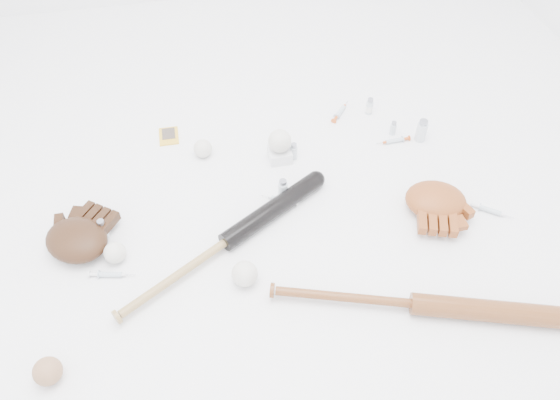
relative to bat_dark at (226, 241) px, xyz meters
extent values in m
plane|color=white|center=(0.18, 0.12, -0.03)|extent=(3.00, 3.00, 0.00)
cube|color=gold|center=(-0.14, 0.57, -0.03)|extent=(0.07, 0.10, 0.01)
cube|color=white|center=(0.25, 0.36, -0.01)|extent=(0.08, 0.08, 0.04)
sphere|color=silver|center=(0.25, 0.36, 0.06)|extent=(0.08, 0.08, 0.08)
sphere|color=silver|center=(-0.34, 0.02, 0.00)|extent=(0.07, 0.07, 0.07)
sphere|color=silver|center=(-0.02, 0.44, 0.00)|extent=(0.07, 0.07, 0.07)
sphere|color=silver|center=(0.04, -0.14, 0.01)|extent=(0.08, 0.08, 0.08)
sphere|color=#986A49|center=(-0.51, -0.33, 0.01)|extent=(0.08, 0.08, 0.08)
cylinder|color=silver|center=(0.30, 0.36, 0.00)|extent=(0.03, 0.03, 0.07)
cylinder|color=silver|center=(0.70, 0.41, 0.00)|extent=(0.02, 0.02, 0.06)
cylinder|color=silver|center=(0.22, 0.18, 0.01)|extent=(0.03, 0.03, 0.08)
cylinder|color=silver|center=(0.79, 0.36, 0.02)|extent=(0.04, 0.04, 0.09)
cylinder|color=silver|center=(-0.38, 0.13, 0.01)|extent=(0.03, 0.03, 0.07)
cylinder|color=silver|center=(0.65, 0.55, 0.00)|extent=(0.03, 0.03, 0.07)
camera|label=1|loc=(-0.05, -1.05, 1.36)|focal=35.00mm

